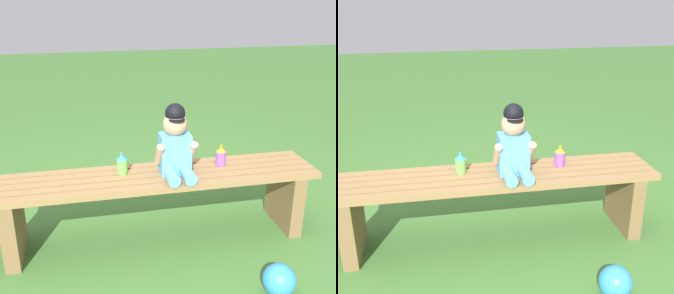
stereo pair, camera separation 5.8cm
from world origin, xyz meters
The scene contains 6 objects.
ground_plane centered at (0.00, 0.00, 0.00)m, with size 16.00×16.00×0.00m, color #3D6B2D.
park_bench centered at (0.00, 0.00, 0.29)m, with size 1.85×0.36×0.42m.
child_figure centered at (0.11, -0.01, 0.60)m, with size 0.23×0.27×0.40m.
sippy_cup_left centered at (-0.19, 0.06, 0.48)m, with size 0.06×0.06×0.12m.
sippy_cup_right centered at (0.40, 0.06, 0.48)m, with size 0.06×0.06×0.12m.
toy_ball centered at (0.49, -0.60, 0.08)m, with size 0.16×0.16×0.16m, color #338CE5.
Camera 2 is at (-0.33, -2.11, 1.41)m, focal length 44.36 mm.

